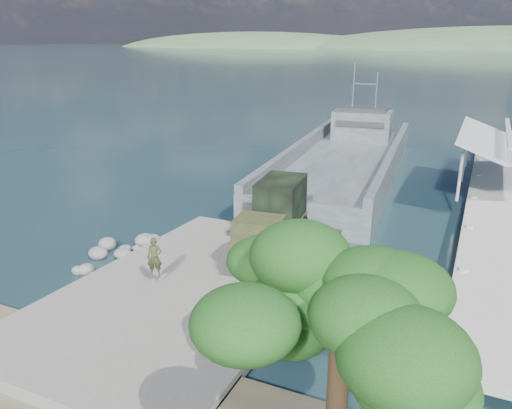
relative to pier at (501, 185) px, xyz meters
The scene contains 8 objects.
ground 22.89m from the pier, 124.71° to the right, with size 1400.00×1400.00×0.00m, color #1A363F.
boat_ramp 23.70m from the pier, 123.33° to the right, with size 10.00×18.00×0.50m, color slate.
shoreline_rocks 26.55m from the pier, 136.42° to the right, with size 3.20×5.60×0.90m, color #595957, non-canonical shape.
pier is the anchor object (origin of this frame).
landing_craft 12.37m from the pier, 166.48° to the left, with size 10.65×33.71×9.87m.
military_truck 18.21m from the pier, 127.93° to the right, with size 3.17×7.79×3.51m.
soldier 25.14m from the pier, 125.27° to the right, with size 0.69×0.45×1.89m, color #20331C.
overhang_tree 27.67m from the pier, 99.36° to the right, with size 6.75×6.22×6.13m.
Camera 1 is at (11.38, -18.75, 11.38)m, focal length 35.00 mm.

